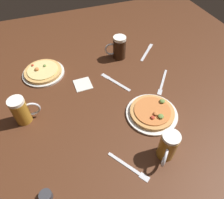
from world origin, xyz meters
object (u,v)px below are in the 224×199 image
(ramekin_sauce, at_px, (46,196))
(knife_spare, at_px, (147,52))
(beer_mug_dark, at_px, (168,146))
(fork_spare, at_px, (129,167))
(pizza_plate_near, at_px, (152,113))
(napkin_folded, at_px, (83,84))
(knife_right, at_px, (115,82))
(pizza_plate_far, at_px, (43,72))
(beer_mug_amber, at_px, (21,110))
(fork_left, at_px, (163,82))
(beer_mug_pale, at_px, (119,48))

(ramekin_sauce, height_order, knife_spare, ramekin_sauce)
(beer_mug_dark, xyz_separation_m, knife_spare, (0.28, 0.75, -0.07))
(ramekin_sauce, distance_m, fork_spare, 0.36)
(pizza_plate_near, xyz_separation_m, beer_mug_dark, (-0.05, -0.23, 0.06))
(napkin_folded, relative_size, knife_right, 0.52)
(pizza_plate_near, xyz_separation_m, napkin_folded, (-0.29, 0.35, -0.01))
(pizza_plate_far, distance_m, napkin_folded, 0.28)
(beer_mug_amber, height_order, napkin_folded, beer_mug_amber)
(pizza_plate_far, relative_size, beer_mug_dark, 1.69)
(pizza_plate_near, height_order, knife_right, pizza_plate_near)
(napkin_folded, xyz_separation_m, fork_spare, (0.06, -0.58, -0.00))
(fork_left, bearing_deg, beer_mug_amber, -179.77)
(knife_right, distance_m, fork_spare, 0.55)
(ramekin_sauce, relative_size, napkin_folded, 0.47)
(beer_mug_pale, height_order, knife_right, beer_mug_pale)
(beer_mug_pale, height_order, fork_left, beer_mug_pale)
(pizza_plate_far, distance_m, ramekin_sauce, 0.77)
(beer_mug_pale, height_order, knife_spare, beer_mug_pale)
(ramekin_sauce, distance_m, napkin_folded, 0.65)
(beer_mug_amber, relative_size, napkin_folded, 1.42)
(fork_left, distance_m, fork_spare, 0.59)
(beer_mug_amber, distance_m, napkin_folded, 0.39)
(pizza_plate_near, height_order, napkin_folded, pizza_plate_near)
(pizza_plate_far, xyz_separation_m, fork_left, (0.68, -0.33, -0.01))
(beer_mug_dark, relative_size, ramekin_sauce, 3.09)
(fork_spare, bearing_deg, pizza_plate_far, 109.62)
(knife_spare, bearing_deg, napkin_folded, -162.08)
(beer_mug_dark, relative_size, fork_left, 0.81)
(pizza_plate_far, bearing_deg, knife_spare, -1.21)
(fork_left, distance_m, knife_spare, 0.32)
(beer_mug_dark, bearing_deg, pizza_plate_near, 77.09)
(fork_left, bearing_deg, pizza_plate_near, -131.80)
(pizza_plate_far, height_order, fork_spare, pizza_plate_far)
(pizza_plate_near, relative_size, knife_spare, 1.57)
(fork_left, bearing_deg, beer_mug_dark, -118.32)
(fork_spare, bearing_deg, knife_right, 75.84)
(pizza_plate_far, height_order, knife_right, pizza_plate_far)
(napkin_folded, bearing_deg, fork_spare, -84.08)
(knife_spare, bearing_deg, knife_right, -146.42)
(ramekin_sauce, bearing_deg, napkin_folded, 62.70)
(pizza_plate_near, relative_size, beer_mug_dark, 1.77)
(pizza_plate_far, bearing_deg, knife_right, -29.65)
(beer_mug_pale, bearing_deg, beer_mug_dark, -95.12)
(beer_mug_pale, xyz_separation_m, knife_spare, (0.21, -0.02, -0.07))
(beer_mug_amber, xyz_separation_m, fork_spare, (0.41, -0.42, -0.07))
(pizza_plate_near, bearing_deg, ramekin_sauce, -158.60)
(pizza_plate_far, height_order, beer_mug_pale, beer_mug_pale)
(pizza_plate_far, bearing_deg, pizza_plate_near, -46.80)
(napkin_folded, distance_m, knife_right, 0.20)
(pizza_plate_far, xyz_separation_m, beer_mug_pale, (0.52, 0.00, 0.06))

